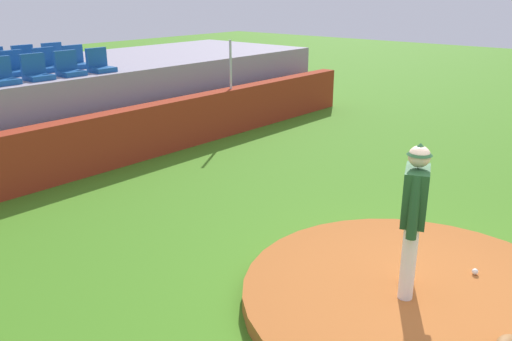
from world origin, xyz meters
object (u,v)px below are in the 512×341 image
(stadium_chair_7, at_px, (15,67))
(stadium_chair_13, at_px, (26,61))
(pitcher, at_px, (414,208))
(stadium_chair_3, at_px, (69,68))
(stadium_chair_1, at_px, (1,76))
(stadium_chair_8, at_px, (47,64))
(baseball, at_px, (475,272))
(stadium_chair_14, at_px, (55,58))
(stadium_chair_9, at_px, (76,61))
(stadium_chair_2, at_px, (36,72))
(stadium_chair_4, at_px, (100,64))

(stadium_chair_7, distance_m, stadium_chair_13, 1.10)
(pitcher, relative_size, stadium_chair_3, 3.45)
(stadium_chair_1, bearing_deg, stadium_chair_3, 179.84)
(stadium_chair_8, xyz_separation_m, stadium_chair_13, (-0.03, 0.86, 0.00))
(pitcher, distance_m, baseball, 1.37)
(stadium_chair_3, height_order, stadium_chair_13, same)
(stadium_chair_1, xyz_separation_m, stadium_chair_14, (2.10, 1.76, 0.00))
(pitcher, bearing_deg, stadium_chair_3, 61.99)
(stadium_chair_9, bearing_deg, stadium_chair_1, 22.66)
(baseball, bearing_deg, stadium_chair_8, 90.29)
(stadium_chair_13, bearing_deg, stadium_chair_8, 92.10)
(stadium_chair_2, bearing_deg, stadium_chair_4, 178.62)
(stadium_chair_3, bearing_deg, stadium_chair_7, -52.02)
(stadium_chair_14, bearing_deg, stadium_chair_13, 0.10)
(baseball, bearing_deg, stadium_chair_7, 94.69)
(baseball, relative_size, stadium_chair_4, 0.15)
(stadium_chair_7, relative_size, stadium_chair_13, 1.00)
(baseball, relative_size, stadium_chair_2, 0.15)
(stadium_chair_1, xyz_separation_m, stadium_chair_3, (1.39, -0.00, 0.00))
(stadium_chair_14, bearing_deg, stadium_chair_9, 90.44)
(pitcher, bearing_deg, stadium_chair_8, 62.44)
(baseball, height_order, stadium_chair_3, stadium_chair_3)
(baseball, distance_m, stadium_chair_4, 8.59)
(stadium_chair_8, relative_size, stadium_chair_9, 1.00)
(stadium_chair_7, height_order, stadium_chair_13, same)
(stadium_chair_4, bearing_deg, baseball, 85.60)
(stadium_chair_1, height_order, stadium_chair_13, same)
(stadium_chair_3, bearing_deg, stadium_chair_9, -128.85)
(baseball, height_order, stadium_chair_7, stadium_chair_7)
(stadium_chair_4, xyz_separation_m, stadium_chair_13, (-0.73, 1.80, 0.00))
(baseball, distance_m, stadium_chair_2, 8.63)
(stadium_chair_13, bearing_deg, pitcher, 85.45)
(stadium_chair_3, xyz_separation_m, stadium_chair_4, (0.71, -0.04, 0.00))
(stadium_chair_7, height_order, stadium_chair_9, same)
(stadium_chair_2, height_order, stadium_chair_7, same)
(stadium_chair_1, distance_m, stadium_chair_3, 1.39)
(pitcher, xyz_separation_m, stadium_chair_14, (1.49, 9.72, 0.70))
(pitcher, bearing_deg, stadium_chair_7, 67.06)
(baseball, distance_m, stadium_chair_3, 8.60)
(stadium_chair_13, bearing_deg, stadium_chair_4, 112.02)
(stadium_chair_1, bearing_deg, baseball, 99.82)
(stadium_chair_7, bearing_deg, pitcher, 89.44)
(stadium_chair_4, bearing_deg, stadium_chair_13, -67.98)
(stadium_chair_4, distance_m, stadium_chair_7, 1.69)
(stadium_chair_4, height_order, stadium_chair_14, same)
(stadium_chair_7, relative_size, stadium_chair_9, 1.00)
(stadium_chair_1, relative_size, stadium_chair_4, 1.00)
(baseball, height_order, stadium_chair_1, stadium_chair_1)
(pitcher, distance_m, stadium_chair_2, 7.99)
(pitcher, bearing_deg, stadium_chair_9, 58.02)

